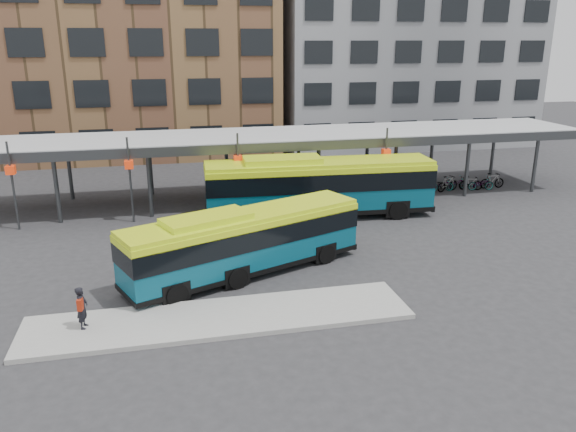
% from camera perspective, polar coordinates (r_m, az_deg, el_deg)
% --- Properties ---
extents(ground, '(120.00, 120.00, 0.00)m').
position_cam_1_polar(ground, '(24.76, 5.20, -5.96)').
color(ground, '#28282B').
rests_on(ground, ground).
extents(boarding_island, '(14.00, 3.00, 0.18)m').
position_cam_1_polar(boarding_island, '(21.02, -6.84, -10.24)').
color(boarding_island, gray).
rests_on(boarding_island, ground).
extents(canopy, '(40.00, 6.53, 4.80)m').
position_cam_1_polar(canopy, '(35.65, -1.11, 7.94)').
color(canopy, '#999B9E').
rests_on(canopy, ground).
extents(building_brick, '(26.00, 14.00, 22.00)m').
position_cam_1_polar(building_brick, '(53.63, -16.68, 18.07)').
color(building_brick, brown).
rests_on(building_brick, ground).
extents(building_grey, '(24.00, 14.00, 20.00)m').
position_cam_1_polar(building_grey, '(58.36, 11.09, 17.37)').
color(building_grey, slate).
rests_on(building_grey, ground).
extents(bus_front, '(10.92, 6.29, 2.99)m').
position_cam_1_polar(bus_front, '(24.26, -4.45, -2.48)').
color(bus_front, '#08475C').
rests_on(bus_front, ground).
extents(bus_rear, '(13.09, 3.46, 3.58)m').
position_cam_1_polar(bus_rear, '(32.15, 3.11, 3.13)').
color(bus_rear, '#08475C').
rests_on(bus_rear, ground).
extents(pedestrian, '(0.44, 0.63, 1.53)m').
position_cam_1_polar(pedestrian, '(20.96, -20.19, -8.70)').
color(pedestrian, black).
rests_on(pedestrian, boarding_island).
extents(bike_rack, '(5.53, 1.48, 1.08)m').
position_cam_1_polar(bike_rack, '(40.09, 17.59, 3.20)').
color(bike_rack, slate).
rests_on(bike_rack, ground).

